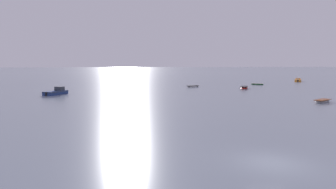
% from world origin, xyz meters
% --- Properties ---
extents(ground_plane, '(800.00, 800.00, 0.00)m').
position_xyz_m(ground_plane, '(0.00, 0.00, 0.00)').
color(ground_plane, gray).
extents(rowboat_moored_0, '(3.53, 3.08, 0.56)m').
position_xyz_m(rowboat_moored_0, '(24.31, 64.41, 0.15)').
color(rowboat_moored_0, '#23602D').
rests_on(rowboat_moored_0, ground).
extents(rowboat_moored_1, '(3.92, 3.28, 0.61)m').
position_xyz_m(rowboat_moored_1, '(20.21, 27.04, 0.17)').
color(rowboat_moored_1, gray).
rests_on(rowboat_moored_1, ground).
extents(rowboat_moored_2, '(3.26, 4.87, 0.73)m').
position_xyz_m(rowboat_moored_2, '(16.44, 52.55, 0.20)').
color(rowboat_moored_2, red).
rests_on(rowboat_moored_2, ground).
extents(rowboat_moored_3, '(3.61, 2.42, 0.54)m').
position_xyz_m(rowboat_moored_3, '(4.95, 58.20, 0.15)').
color(rowboat_moored_3, white).
rests_on(rowboat_moored_3, ground).
extents(motorboat_moored_1, '(4.30, 6.11, 2.21)m').
position_xyz_m(motorboat_moored_1, '(-24.26, 42.96, 0.33)').
color(motorboat_moored_1, navy).
rests_on(motorboat_moored_1, ground).
extents(motorboat_moored_2, '(4.40, 5.82, 1.92)m').
position_xyz_m(motorboat_moored_2, '(43.57, 78.00, 0.26)').
color(motorboat_moored_2, orange).
rests_on(motorboat_moored_2, ground).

